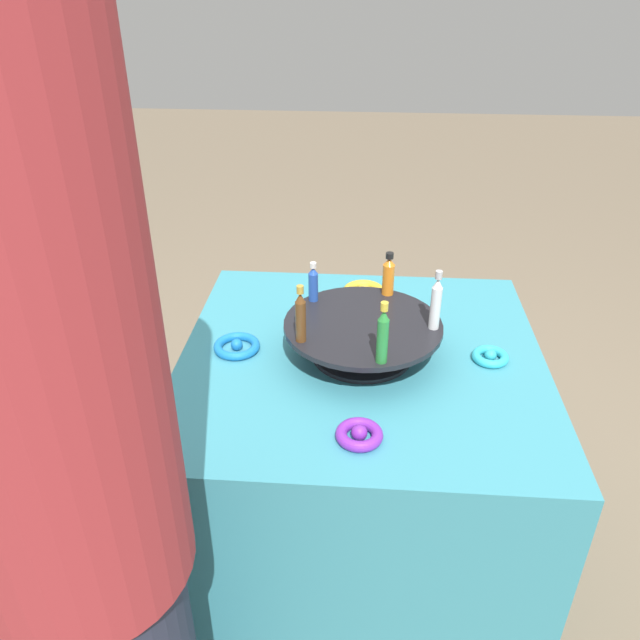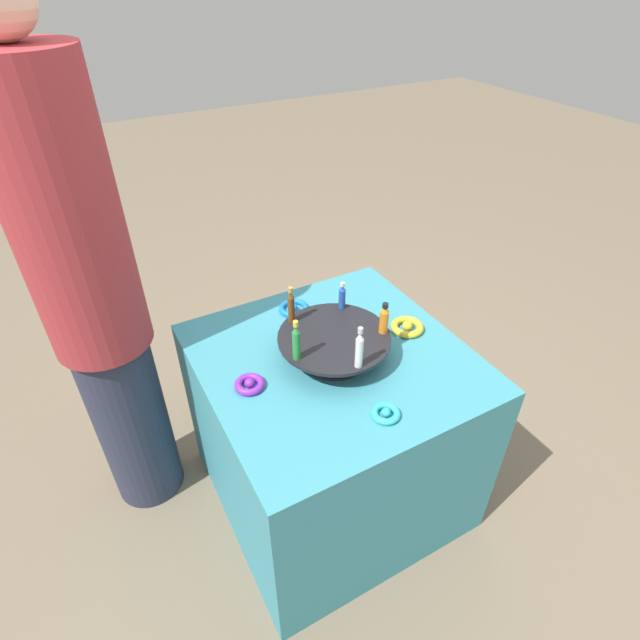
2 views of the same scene
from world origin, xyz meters
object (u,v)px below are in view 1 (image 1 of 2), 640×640
bottle_brown (301,316)px  ribbon_bow_gold (365,291)px  ribbon_bow_teal (490,357)px  bottle_green (383,335)px  ribbon_bow_blue (237,345)px  display_stand (363,335)px  bottle_clear (436,302)px  person_figure (69,485)px  ribbon_bow_purple (358,434)px  bottle_blue (313,283)px  bottle_orange (388,275)px

bottle_brown → ribbon_bow_gold: size_ratio=1.15×
ribbon_bow_teal → bottle_green: bearing=-59.6°
bottle_brown → ribbon_bow_blue: size_ratio=1.21×
display_stand → bottle_brown: 0.18m
ribbon_bow_gold → ribbon_bow_teal: bearing=44.6°
bottle_clear → bottle_green: bearing=-39.4°
bottle_brown → person_figure: bearing=-24.6°
ribbon_bow_purple → ribbon_bow_blue: bearing=-135.4°
ribbon_bow_gold → ribbon_bow_blue: size_ratio=1.05×
ribbon_bow_purple → bottle_clear: bearing=150.8°
bottle_blue → ribbon_bow_teal: size_ratio=1.18×
bottle_green → person_figure: (0.48, -0.42, 0.04)m
display_stand → bottle_orange: size_ratio=3.30×
bottle_green → bottle_blue: bearing=-147.4°
bottle_blue → ribbon_bow_blue: 0.23m
bottle_green → person_figure: person_figure is taller
ribbon_bow_blue → person_figure: size_ratio=0.06×
display_stand → bottle_green: (0.15, 0.04, 0.09)m
bottle_orange → ribbon_bow_purple: 0.46m
bottle_orange → ribbon_bow_blue: bottle_orange is taller
ribbon_bow_blue → bottle_clear: bearing=88.5°
ribbon_bow_purple → person_figure: bearing=-48.2°
bottle_clear → ribbon_bow_gold: bearing=-153.0°
bottle_green → bottle_orange: 0.30m
bottle_clear → person_figure: bearing=-40.8°
ribbon_bow_teal → person_figure: bearing=-46.9°
bottle_clear → bottle_orange: bearing=-147.4°
display_stand → bottle_green: 0.18m
bottle_orange → person_figure: person_figure is taller
bottle_brown → bottle_blue: bearing=176.6°
bottle_clear → ribbon_bow_blue: 0.47m
bottle_blue → bottle_green: 0.30m
ribbon_bow_blue → person_figure: person_figure is taller
bottle_brown → ribbon_bow_blue: (-0.09, -0.16, -0.14)m
bottle_green → display_stand: bearing=-165.4°
bottle_blue → bottle_orange: 0.18m
ribbon_bow_blue → display_stand: bearing=89.6°
bottle_brown → person_figure: size_ratio=0.07×
ribbon_bow_purple → person_figure: 0.54m
bottle_green → person_figure: 0.64m
ribbon_bow_blue → bottle_blue: bearing=119.4°
bottle_blue → ribbon_bow_purple: size_ratio=1.07×
display_stand → ribbon_bow_blue: display_stand is taller
bottle_blue → bottle_green: (0.25, 0.16, 0.02)m
ribbon_bow_blue → person_figure: 0.67m
ribbon_bow_teal → bottle_clear: bearing=-87.0°
bottle_green → bottle_orange: size_ratio=1.26×
ribbon_bow_teal → ribbon_bow_gold: bearing=-135.4°
bottle_green → ribbon_bow_purple: bottle_green is taller
bottle_green → ribbon_bow_teal: bearing=120.4°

